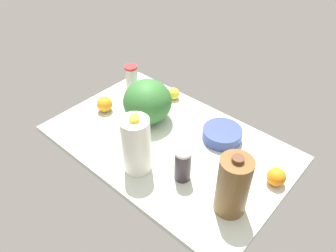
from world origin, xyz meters
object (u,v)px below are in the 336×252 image
(mixing_bowl, at_px, (222,134))
(shaker_bottle, at_px, (183,164))
(watermelon, at_px, (148,102))
(orange_beside_bowl, at_px, (276,177))
(lemon_near_front, at_px, (237,163))
(lemon_by_jug, at_px, (173,94))
(chocolate_milk_jug, at_px, (233,186))
(orange_far_back, at_px, (104,104))
(tumbler_cup, at_px, (132,80))
(milk_jug, at_px, (136,145))

(mixing_bowl, distance_m, shaker_bottle, 0.34)
(watermelon, xyz_separation_m, orange_beside_bowl, (0.73, 0.04, -0.08))
(lemon_near_front, xyz_separation_m, lemon_by_jug, (-0.58, 0.23, -0.00))
(watermelon, distance_m, lemon_near_front, 0.56)
(chocolate_milk_jug, bearing_deg, mixing_bowl, 128.36)
(chocolate_milk_jug, xyz_separation_m, orange_far_back, (-0.89, 0.09, -0.09))
(watermelon, bearing_deg, lemon_near_front, 0.56)
(mixing_bowl, height_order, shaker_bottle, shaker_bottle)
(mixing_bowl, height_order, lemon_near_front, lemon_near_front)
(mixing_bowl, distance_m, orange_beside_bowl, 0.35)
(lemon_near_front, xyz_separation_m, orange_beside_bowl, (0.17, 0.04, 0.00))
(watermelon, xyz_separation_m, orange_far_back, (-0.24, -0.10, -0.07))
(tumbler_cup, height_order, shaker_bottle, tumbler_cup)
(chocolate_milk_jug, distance_m, orange_beside_bowl, 0.27)
(lemon_near_front, bearing_deg, tumbler_cup, 171.75)
(milk_jug, distance_m, lemon_near_front, 0.46)
(shaker_bottle, bearing_deg, milk_jug, -155.45)
(mixing_bowl, xyz_separation_m, watermelon, (-0.39, -0.13, 0.09))
(tumbler_cup, xyz_separation_m, shaker_bottle, (0.66, -0.32, -0.01))
(watermelon, xyz_separation_m, tumbler_cup, (-0.25, 0.12, -0.03))
(shaker_bottle, relative_size, lemon_near_front, 2.25)
(mixing_bowl, relative_size, watermelon, 0.77)
(mixing_bowl, bearing_deg, tumbler_cup, -179.21)
(mixing_bowl, xyz_separation_m, lemon_near_front, (0.17, -0.13, 0.01))
(lemon_by_jug, bearing_deg, lemon_near_front, -21.87)
(orange_beside_bowl, bearing_deg, watermelon, -176.56)
(mixing_bowl, relative_size, tumbler_cup, 1.10)
(orange_far_back, xyz_separation_m, lemon_by_jug, (0.21, 0.34, -0.01))
(orange_far_back, bearing_deg, watermelon, 23.89)
(lemon_near_front, distance_m, orange_beside_bowl, 0.18)
(milk_jug, xyz_separation_m, mixing_bowl, (0.18, 0.42, -0.11))
(lemon_near_front, distance_m, orange_far_back, 0.80)
(orange_beside_bowl, bearing_deg, lemon_by_jug, 165.51)
(shaker_bottle, bearing_deg, lemon_near_front, 53.40)
(lemon_near_front, bearing_deg, chocolate_milk_jug, -65.23)
(watermelon, bearing_deg, orange_far_back, -156.11)
(milk_jug, height_order, orange_far_back, milk_jug)
(watermelon, height_order, lemon_near_front, watermelon)
(shaker_bottle, bearing_deg, watermelon, 153.78)
(chocolate_milk_jug, bearing_deg, milk_jug, -168.52)
(lemon_by_jug, bearing_deg, watermelon, -83.89)
(lemon_by_jug, bearing_deg, milk_jug, -65.61)
(mixing_bowl, relative_size, chocolate_milk_jug, 0.69)
(chocolate_milk_jug, height_order, lemon_near_front, chocolate_milk_jug)
(milk_jug, height_order, lemon_by_jug, milk_jug)
(chocolate_milk_jug, bearing_deg, lemon_near_front, 114.77)
(watermelon, relative_size, orange_far_back, 2.92)
(tumbler_cup, distance_m, lemon_by_jug, 0.26)
(tumbler_cup, relative_size, shaker_bottle, 1.09)
(milk_jug, xyz_separation_m, shaker_bottle, (0.19, 0.09, -0.06))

